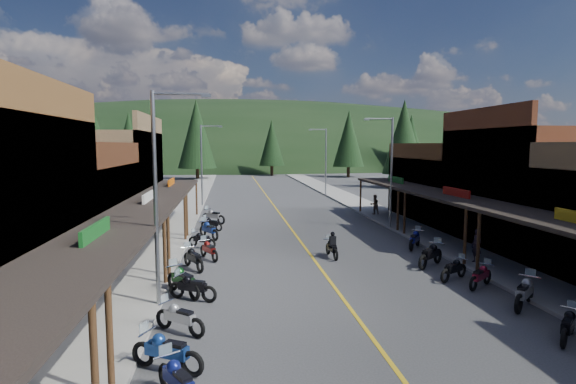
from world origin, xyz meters
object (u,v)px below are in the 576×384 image
object	(u,v)px
pine_9	(411,143)
bike_west_8	(209,249)
pine_11	(404,137)
bike_east_8	(415,238)
streetlight_2	(389,168)
pine_8	(96,146)
pine_3	(272,143)
bike_west_5	(193,286)
shop_east_3	(455,189)
pine_7	(96,139)
pine_1	(129,139)
bike_east_5	(481,275)
bike_west_12	(213,215)
pedestrian_east_a	(477,246)
bike_west_3	(167,350)
bike_east_3	(568,324)
bike_west_6	(183,279)
pine_0	(25,143)
bike_west_10	(209,229)
pedestrian_east_b	(374,204)
streetlight_0	(159,189)
bike_west_11	(211,223)
pine_2	(197,134)
bike_east_7	(431,254)
streetlight_3	(325,158)
bike_east_6	(454,268)
streetlight_1	(203,161)
rider_on_bike	(332,247)
bike_west_9	(202,239)
shop_east_2	(536,188)
bike_west_4	(180,316)
shop_west_2	(49,213)
pine_5	(405,136)
pine_10	(141,140)
bike_east_4	(525,291)
pine_6	(476,143)
pine_4	(349,139)
bike_west_7	(193,257)

from	to	relation	value
pine_9	bike_west_8	distance (m)	53.39
pine_11	bike_east_8	distance (m)	39.18
streetlight_2	pine_8	xyz separation A→B (m)	(-28.95, 32.00, 1.52)
pine_3	bike_east_8	size ratio (longest dim) A/B	5.13
bike_west_5	shop_east_3	bearing A→B (deg)	-22.15
pine_7	bike_west_8	world-z (taller)	pine_7
pine_1	bike_west_8	size ratio (longest dim) A/B	6.24
bike_east_5	bike_west_12	bearing A→B (deg)	177.84
pine_7	pine_9	xyz separation A→B (m)	(56.00, -31.00, -0.86)
bike_west_12	pedestrian_east_a	bearing A→B (deg)	-93.35
bike_west_3	bike_east_3	world-z (taller)	bike_west_3
bike_west_6	pine_0	bearing A→B (deg)	81.11
pine_7	bike_west_10	bearing A→B (deg)	-69.40
pine_3	pedestrian_east_b	bearing A→B (deg)	-85.70
streetlight_0	pine_3	size ratio (longest dim) A/B	0.73
bike_west_12	pine_0	bearing A→B (deg)	77.07
bike_west_11	bike_east_5	distance (m)	18.76
pine_2	bike_east_7	bearing A→B (deg)	-75.50
streetlight_3	bike_east_6	bearing A→B (deg)	-92.34
bike_west_3	bike_west_12	size ratio (longest dim) A/B	0.96
streetlight_1	pine_2	world-z (taller)	pine_2
rider_on_bike	bike_east_6	bearing A→B (deg)	-50.37
bike_west_9	bike_west_11	distance (m)	5.47
shop_east_2	bike_west_4	distance (m)	22.52
shop_west_2	streetlight_3	distance (m)	35.12
shop_east_3	pine_3	distance (m)	55.70
pine_5	pedestrian_east_b	world-z (taller)	pine_5
pine_10	bike_east_5	size ratio (longest dim) A/B	5.92
bike_east_4	pine_1	bearing A→B (deg)	159.49
bike_east_5	bike_east_4	bearing A→B (deg)	-29.47
pine_6	bike_west_5	size ratio (longest dim) A/B	5.37
pine_0	bike_east_8	distance (m)	76.14
bike_east_3	bike_west_9	bearing A→B (deg)	177.81
bike_west_5	bike_west_6	bearing A→B (deg)	60.26
shop_east_2	streetlight_2	size ratio (longest dim) A/B	1.36
pine_9	bike_west_12	size ratio (longest dim) A/B	4.74
pine_1	pine_3	xyz separation A→B (m)	(28.00, -4.00, -0.75)
bike_east_3	bike_east_5	distance (m)	5.26
pine_4	pine_7	world-z (taller)	same
pine_5	bike_west_6	distance (m)	87.03
bike_west_10	bike_west_4	bearing A→B (deg)	-122.02
bike_west_12	bike_east_7	size ratio (longest dim) A/B	0.97
pine_3	pine_4	bearing A→B (deg)	-23.20
pine_1	pine_6	size ratio (longest dim) A/B	1.14
bike_east_5	bike_east_6	size ratio (longest dim) A/B	1.01
streetlight_3	bike_west_7	bearing A→B (deg)	-113.03
bike_west_7	rider_on_bike	xyz separation A→B (m)	(7.23, 1.36, -0.02)
rider_on_bike	bike_west_9	bearing A→B (deg)	151.30
bike_west_5	bike_east_5	xyz separation A→B (m)	(12.05, 0.02, -0.03)
bike_west_12	bike_west_3	bearing A→B (deg)	-138.51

